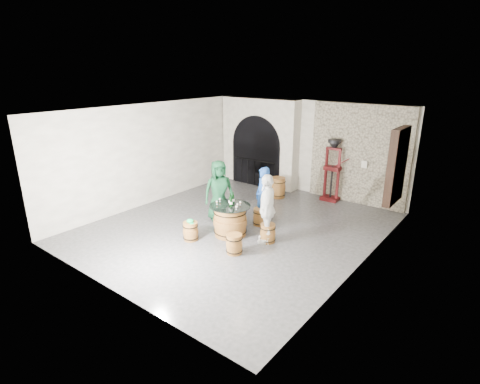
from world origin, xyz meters
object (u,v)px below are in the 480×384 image
Objects in this scene: barrel_stool_left at (220,212)px; wine_bottle_right at (233,199)px; barrel_table at (230,220)px; person_white at (267,209)px; barrel_stool_right at (268,233)px; side_barrel at (278,188)px; wine_bottle_center at (231,202)px; person_green at (219,191)px; person_blue at (263,196)px; barrel_stool_near_left at (191,231)px; barrel_stool_far at (260,217)px; barrel_stool_near_right at (234,244)px; corking_press at (333,166)px; wine_bottle_left at (230,200)px.

wine_bottle_right reaches higher than barrel_stool_left.
person_white reaches higher than barrel_table.
barrel_stool_left is 1.00× the size of barrel_stool_right.
side_barrel is at bearing 100.81° from barrel_table.
wine_bottle_center and wine_bottle_right have the same top height.
person_green is 2.82m from side_barrel.
person_blue is 0.93× the size of person_white.
barrel_stool_near_left is 4.23m from side_barrel.
barrel_stool_near_left is at bearing -114.05° from barrel_stool_far.
barrel_stool_near_right is 0.24× the size of corking_press.
barrel_table reaches higher than barrel_stool_left.
barrel_stool_right is 4.05m from corking_press.
barrel_stool_right is 1.50× the size of wine_bottle_center.
person_white is (-0.03, -0.01, 0.66)m from barrel_stool_right.
wine_bottle_left is at bearing -77.31° from person_blue.
barrel_stool_near_left is 1.38m from wine_bottle_right.
wine_bottle_right is (-0.78, 0.92, 0.72)m from barrel_stool_near_right.
wine_bottle_center is at bearing -78.11° from side_barrel.
person_blue is (0.87, 1.99, 0.59)m from barrel_stool_near_left.
person_white is at bearing -46.24° from barrel_stool_far.
barrel_stool_near_right is 1.50× the size of wine_bottle_center.
barrel_stool_right is at bearing -9.92° from barrel_stool_left.
barrel_stool_far is 1.26m from wine_bottle_left.
person_blue is at bearing 76.06° from wine_bottle_left.
person_green is at bearing 153.46° from wine_bottle_right.
person_white reaches higher than wine_bottle_left.
wine_bottle_center is 0.16× the size of corking_press.
wine_bottle_center is (-0.95, -0.30, 0.72)m from barrel_stool_right.
wine_bottle_left is (-1.00, -0.23, 0.06)m from person_white.
barrel_stool_near_left is (0.27, -1.45, 0.00)m from barrel_stool_left.
wine_bottle_center is at bearing -98.77° from barrel_stool_far.
wine_bottle_right reaches higher than barrel_table.
person_white reaches higher than person_green.
person_green is at bearing 140.49° from barrel_stool_near_right.
wine_bottle_center is (0.08, -0.05, 0.55)m from barrel_table.
corking_press reaches higher than barrel_table.
barrel_table is 0.58m from wine_bottle_right.
barrel_stool_near_right is at bearing -45.77° from wine_bottle_left.
barrel_stool_near_left is (-0.60, -0.87, -0.17)m from barrel_table.
barrel_stool_left is 1.50× the size of wine_bottle_right.
corking_press is at bearing 63.63° from barrel_stool_left.
barrel_stool_near_left is at bearing -129.69° from wine_bottle_center.
barrel_table is 1.07m from barrel_stool_near_right.
wine_bottle_left reaches higher than barrel_stool_near_right.
person_green reaches higher than wine_bottle_left.
person_blue is 0.81× the size of corking_press.
person_blue is (-0.76, 0.87, 0.59)m from barrel_stool_right.
side_barrel is at bearing 138.75° from person_blue.
barrel_stool_right is (1.03, 0.25, -0.17)m from barrel_table.
barrel_stool_near_left is at bearing -89.50° from side_barrel.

